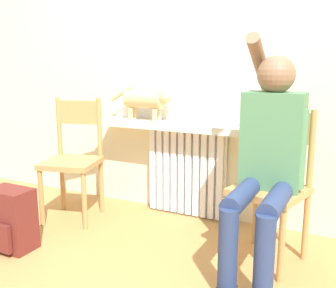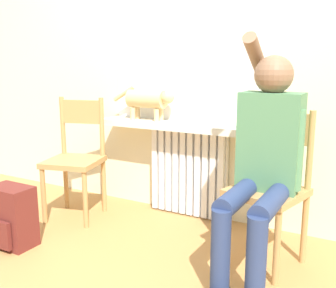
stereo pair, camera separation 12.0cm
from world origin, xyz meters
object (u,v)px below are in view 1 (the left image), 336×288
(chair_right, at_px, (273,184))
(chair_left, at_px, (73,158))
(backpack, at_px, (11,220))
(person, at_px, (268,154))
(cat, at_px, (147,100))

(chair_right, bearing_deg, chair_left, -166.02)
(backpack, bearing_deg, person, 17.80)
(cat, bearing_deg, chair_right, -18.94)
(cat, distance_m, backpack, 1.29)
(chair_right, bearing_deg, backpack, -143.95)
(chair_left, distance_m, cat, 0.71)
(chair_left, relative_size, cat, 1.67)
(chair_left, xyz_separation_m, cat, (0.44, 0.36, 0.43))
(chair_right, relative_size, cat, 1.67)
(chair_left, xyz_separation_m, chair_right, (1.50, 0.00, 0.00))
(person, xyz_separation_m, backpack, (-1.50, -0.48, -0.49))
(cat, bearing_deg, person, -25.22)
(chair_left, height_order, chair_right, same)
(cat, relative_size, backpack, 1.37)
(person, height_order, backpack, person)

